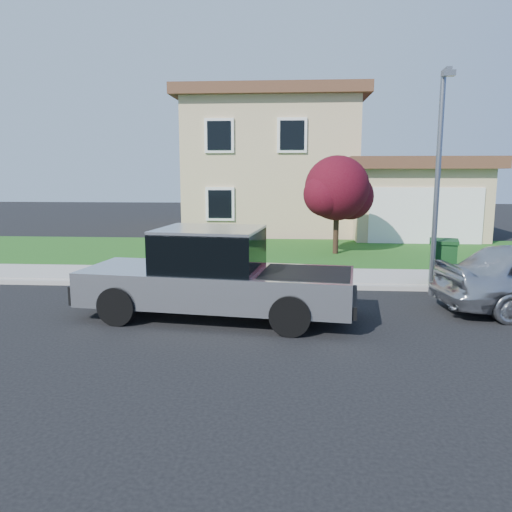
{
  "coord_description": "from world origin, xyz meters",
  "views": [
    {
      "loc": [
        1.03,
        -9.87,
        3.0
      ],
      "look_at": [
        0.26,
        0.83,
        1.2
      ],
      "focal_mm": 35.0,
      "sensor_mm": 36.0,
      "label": 1
    }
  ],
  "objects_px": {
    "pickup_truck": "(216,276)",
    "woman": "(239,267)",
    "ornamental_tree": "(338,191)",
    "trash_bin": "(443,261)",
    "street_lamp": "(438,171)"
  },
  "relations": [
    {
      "from": "trash_bin",
      "to": "woman",
      "type": "bearing_deg",
      "value": -146.86
    },
    {
      "from": "ornamental_tree",
      "to": "street_lamp",
      "type": "relative_size",
      "value": 0.66
    },
    {
      "from": "pickup_truck",
      "to": "woman",
      "type": "relative_size",
      "value": 3.31
    },
    {
      "from": "street_lamp",
      "to": "trash_bin",
      "type": "bearing_deg",
      "value": 61.56
    },
    {
      "from": "trash_bin",
      "to": "street_lamp",
      "type": "distance_m",
      "value": 2.44
    },
    {
      "from": "pickup_truck",
      "to": "street_lamp",
      "type": "bearing_deg",
      "value": 31.2
    },
    {
      "from": "trash_bin",
      "to": "ornamental_tree",
      "type": "bearing_deg",
      "value": 129.25
    },
    {
      "from": "woman",
      "to": "ornamental_tree",
      "type": "xyz_separation_m",
      "value": [
        2.84,
        6.73,
        1.5
      ]
    },
    {
      "from": "street_lamp",
      "to": "ornamental_tree",
      "type": "bearing_deg",
      "value": 111.36
    },
    {
      "from": "ornamental_tree",
      "to": "trash_bin",
      "type": "height_order",
      "value": "ornamental_tree"
    },
    {
      "from": "woman",
      "to": "pickup_truck",
      "type": "bearing_deg",
      "value": 51.71
    },
    {
      "from": "woman",
      "to": "ornamental_tree",
      "type": "height_order",
      "value": "ornamental_tree"
    },
    {
      "from": "pickup_truck",
      "to": "woman",
      "type": "xyz_separation_m",
      "value": [
        0.35,
        1.27,
        -0.03
      ]
    },
    {
      "from": "woman",
      "to": "ornamental_tree",
      "type": "relative_size",
      "value": 0.51
    },
    {
      "from": "pickup_truck",
      "to": "woman",
      "type": "bearing_deg",
      "value": 81.83
    }
  ]
}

